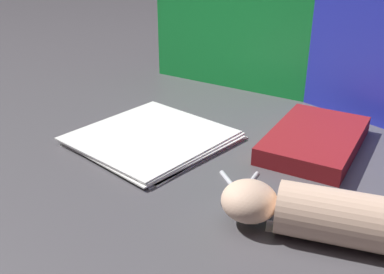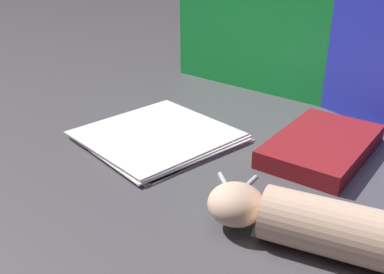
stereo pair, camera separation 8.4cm
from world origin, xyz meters
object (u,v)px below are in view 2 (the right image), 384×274
object	(u,v)px
scissors	(233,198)
hand_forearm	(309,223)
book_closed	(322,146)
paper_stack	(159,136)

from	to	relation	value
scissors	hand_forearm	xyz separation A→B (m)	(0.15, -0.01, 0.04)
hand_forearm	book_closed	bearing A→B (deg)	117.90
paper_stack	book_closed	xyz separation A→B (m)	(0.28, 0.19, 0.01)
hand_forearm	scissors	bearing A→B (deg)	175.28
book_closed	hand_forearm	xyz separation A→B (m)	(0.14, -0.27, 0.02)
paper_stack	scissors	distance (m)	0.28
paper_stack	scissors	world-z (taller)	paper_stack
paper_stack	scissors	xyz separation A→B (m)	(0.27, -0.06, -0.00)
scissors	paper_stack	bearing A→B (deg)	166.76
paper_stack	book_closed	world-z (taller)	book_closed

